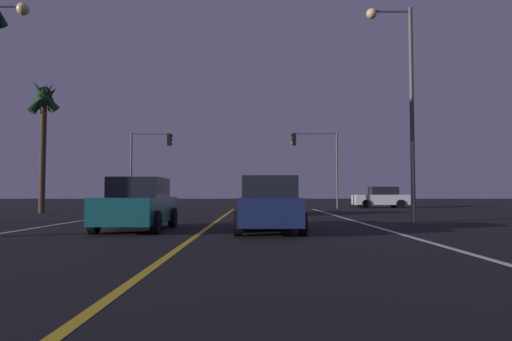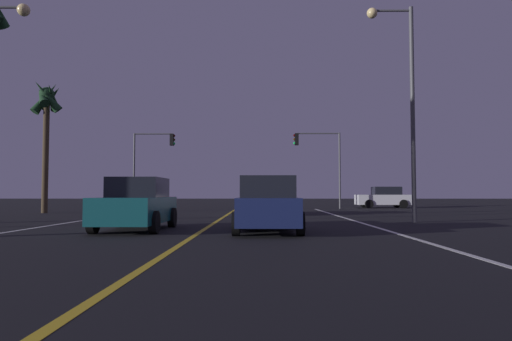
# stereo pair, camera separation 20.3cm
# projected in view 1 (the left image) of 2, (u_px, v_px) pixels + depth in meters

# --- Properties ---
(lane_edge_right) EXTENTS (0.16, 42.18, 0.01)m
(lane_edge_right) POSITION_uv_depth(u_px,v_px,m) (404.00, 234.00, 13.18)
(lane_edge_right) COLOR silver
(lane_edge_right) RESTS_ON ground
(lane_center_divider) EXTENTS (0.16, 42.18, 0.01)m
(lane_center_divider) POSITION_uv_depth(u_px,v_px,m) (200.00, 234.00, 13.20)
(lane_center_divider) COLOR gold
(lane_center_divider) RESTS_ON ground
(car_lead_same_lane) EXTENTS (2.02, 4.30, 1.70)m
(car_lead_same_lane) POSITION_uv_depth(u_px,v_px,m) (271.00, 205.00, 14.10)
(car_lead_same_lane) COLOR black
(car_lead_same_lane) RESTS_ON ground
(car_crossing_side) EXTENTS (4.30, 2.02, 1.70)m
(car_crossing_side) POSITION_uv_depth(u_px,v_px,m) (383.00, 198.00, 36.88)
(car_crossing_side) COLOR black
(car_crossing_side) RESTS_ON ground
(car_oncoming) EXTENTS (2.02, 4.30, 1.70)m
(car_oncoming) POSITION_uv_depth(u_px,v_px,m) (139.00, 205.00, 14.78)
(car_oncoming) COLOR black
(car_oncoming) RESTS_ON ground
(car_ahead_far) EXTENTS (2.02, 4.30, 1.70)m
(car_ahead_far) POSITION_uv_depth(u_px,v_px,m) (269.00, 200.00, 25.63)
(car_ahead_far) COLOR black
(car_ahead_far) RESTS_ON ground
(traffic_light_near_right) EXTENTS (3.60, 0.36, 5.80)m
(traffic_light_near_right) POSITION_uv_depth(u_px,v_px,m) (317.00, 152.00, 34.96)
(traffic_light_near_right) COLOR #4C4C51
(traffic_light_near_right) RESTS_ON ground
(traffic_light_near_left) EXTENTS (3.22, 0.36, 5.78)m
(traffic_light_near_left) POSITION_uv_depth(u_px,v_px,m) (152.00, 153.00, 35.00)
(traffic_light_near_left) COLOR #4C4C51
(traffic_light_near_left) RESTS_ON ground
(street_lamp_right_far) EXTENTS (1.93, 0.44, 8.96)m
(street_lamp_right_far) POSITION_uv_depth(u_px,v_px,m) (404.00, 87.00, 18.99)
(street_lamp_right_far) COLOR #4C4C51
(street_lamp_right_far) RESTS_ON ground
(palm_tree_left_far) EXTENTS (2.07, 2.02, 8.13)m
(palm_tree_left_far) POSITION_uv_depth(u_px,v_px,m) (46.00, 107.00, 27.70)
(palm_tree_left_far) COLOR #473826
(palm_tree_left_far) RESTS_ON ground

